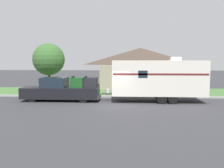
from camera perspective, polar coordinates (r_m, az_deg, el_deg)
ground_plane at (r=18.62m, az=-0.27°, el=-4.80°), size 120.00×120.00×0.00m
curb_strip at (r=22.30m, az=0.36°, el=-2.89°), size 80.00×0.30×0.14m
lawn_strip at (r=25.92m, az=0.80°, el=-1.82°), size 80.00×7.00×0.03m
house_across_street at (r=30.86m, az=6.50°, el=3.94°), size 10.10×7.37×4.79m
pickup_truck at (r=20.83m, az=-11.39°, el=-1.34°), size 6.35×2.00×2.03m
travel_trailer at (r=20.19m, az=10.61°, el=1.37°), size 8.21×2.32×3.57m
mailbox at (r=23.07m, az=-4.18°, el=-0.08°), size 0.48×0.20×1.42m
tree_in_yard at (r=24.91m, az=-14.28°, el=5.46°), size 3.08×3.08×4.93m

